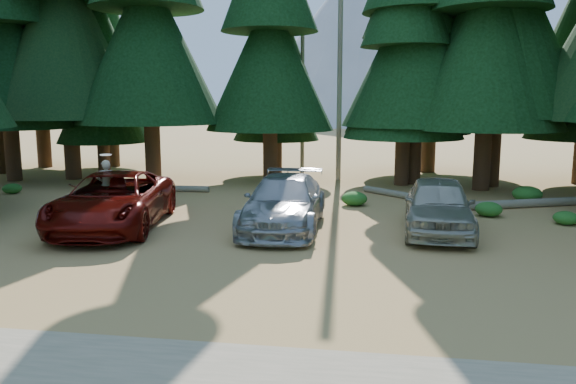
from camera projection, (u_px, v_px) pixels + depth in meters
The scene contains 20 objects.
ground at pixel (268, 261), 13.85m from camera, with size 160.00×160.00×0.00m, color tan.
forest_belt_north at pixel (323, 178), 28.47m from camera, with size 36.00×7.00×22.00m, color black, non-canonical shape.
snag_front at pixel (340, 56), 26.89m from camera, with size 0.24×0.24×12.00m, color gray.
snag_back at pixel (302, 79), 28.81m from camera, with size 0.20×0.20×10.00m, color gray.
mountain_peak at pixel (347, 49), 98.20m from camera, with size 48.00×50.00×28.00m.
red_pickup at pixel (113, 201), 17.31m from camera, with size 2.84×6.17×1.71m, color #5A0C07.
silver_minivan_center at pixel (284, 203), 17.26m from camera, with size 2.27×5.57×1.62m, color #A3A6AB.
silver_minivan_right at pixel (438, 205), 16.72m from camera, with size 1.96×4.87×1.66m, color #ABA898.
frisbee_player at pixel (107, 185), 18.13m from camera, with size 0.72×0.60×1.85m.
log_left at pixel (167, 188), 24.35m from camera, with size 0.27×0.27×3.76m, color gray.
log_mid at pixel (394, 194), 22.98m from camera, with size 0.27×0.27×3.30m, color gray.
log_right at pixel (529, 203), 20.73m from camera, with size 0.32×0.32×4.98m, color gray.
shrub_far_left at pixel (120, 189), 23.48m from camera, with size 0.81×0.81×0.45m, color #20691F.
shrub_left at pixel (275, 188), 23.78m from camera, with size 0.89×0.89×0.49m, color #20691F.
shrub_center_left at pixel (296, 197), 21.25m from camera, with size 1.03×1.03×0.57m, color #20691F.
shrub_center_right at pixel (354, 199), 21.09m from camera, with size 0.96×0.96×0.53m, color #20691F.
shrub_right at pixel (489, 209), 19.14m from camera, with size 0.90×0.90×0.50m, color #20691F.
shrub_far_right at pixel (527, 194), 21.84m from camera, with size 1.12×1.12×0.62m, color #20691F.
shrub_edge_west at pixel (12, 189), 23.78m from camera, with size 0.78×0.78×0.43m, color #20691F.
shrub_edge_east at pixel (566, 218), 17.88m from camera, with size 0.78×0.78×0.43m, color #20691F.
Camera 1 is at (2.53, -13.15, 3.96)m, focal length 35.00 mm.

